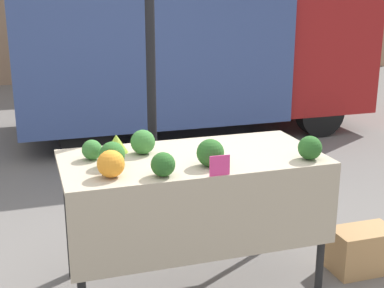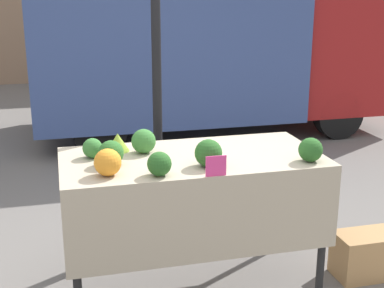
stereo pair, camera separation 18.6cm
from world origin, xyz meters
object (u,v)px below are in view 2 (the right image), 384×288
(orange_cauliflower, at_px, (108,162))
(price_sign, at_px, (216,166))
(produce_crate, at_px, (367,255))
(parked_truck, at_px, (197,37))

(orange_cauliflower, distance_m, price_sign, 0.61)
(orange_cauliflower, relative_size, produce_crate, 0.35)
(parked_truck, xyz_separation_m, produce_crate, (0.12, -4.17, -1.14))
(price_sign, xyz_separation_m, produce_crate, (1.17, 0.21, -0.81))
(orange_cauliflower, height_order, produce_crate, orange_cauliflower)
(parked_truck, height_order, produce_crate, parked_truck)
(price_sign, bearing_deg, produce_crate, 10.11)
(parked_truck, distance_m, orange_cauliflower, 4.54)
(orange_cauliflower, height_order, price_sign, orange_cauliflower)
(parked_truck, height_order, orange_cauliflower, parked_truck)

